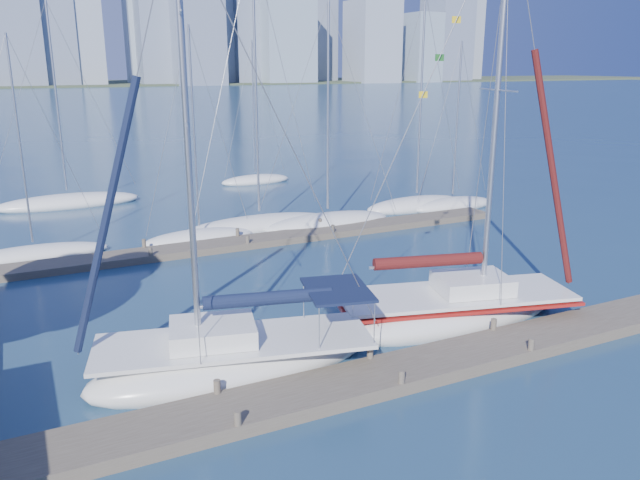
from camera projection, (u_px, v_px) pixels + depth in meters
name	position (u px, v px, depth m)	size (l,w,h in m)	color
ground	(385.00, 382.00, 19.06)	(700.00, 700.00, 0.00)	navy
near_dock	(385.00, 376.00, 19.01)	(26.00, 2.00, 0.40)	#50473B
far_dock	(260.00, 240.00, 33.70)	(30.00, 1.80, 0.36)	#50473B
far_shore	(29.00, 85.00, 295.84)	(800.00, 100.00, 1.50)	#38472D
sailboat_navy	(234.00, 341.00, 19.44)	(9.67, 5.07, 13.99)	white
sailboat_maroon	(456.00, 293.00, 23.35)	(9.92, 5.35, 15.22)	white
bg_boat_0	(34.00, 254.00, 31.16)	(7.35, 4.20, 11.05)	white
bg_boat_1	(200.00, 237.00, 34.06)	(6.41, 3.34, 11.61)	white
bg_boat_2	(260.00, 224.00, 36.58)	(9.42, 5.22, 16.02)	white
bg_boat_3	(328.00, 222.00, 37.17)	(8.43, 5.52, 13.09)	white
bg_boat_4	(416.00, 205.00, 41.80)	(7.72, 3.05, 14.13)	white
bg_boat_5	(452.00, 205.00, 41.99)	(6.63, 3.05, 11.11)	white
bg_boat_6	(68.00, 202.00, 42.60)	(9.71, 3.85, 13.64)	white
bg_boat_7	(256.00, 180.00, 51.01)	(6.07, 3.29, 11.49)	white
skyline	(76.00, 1.00, 269.79)	(503.48, 51.31, 119.71)	#859CAC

